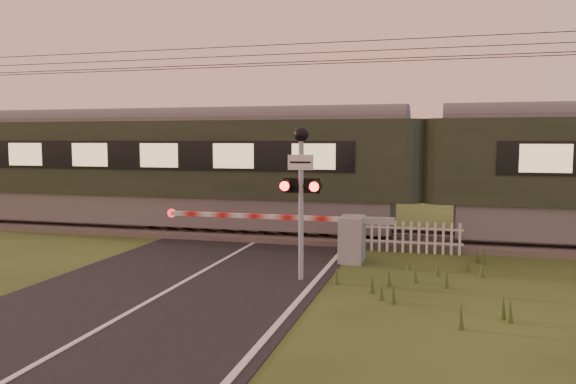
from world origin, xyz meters
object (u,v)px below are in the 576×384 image
(boom_gate, at_px, (343,236))
(crossing_signal, at_px, (301,175))
(picket_fence, at_px, (399,237))
(train, at_px, (424,169))

(boom_gate, bearing_deg, crossing_signal, -104.85)
(boom_gate, xyz_separation_m, picket_fence, (1.31, 1.53, -0.21))
(crossing_signal, bearing_deg, boom_gate, 75.15)
(crossing_signal, bearing_deg, train, 66.10)
(train, relative_size, picket_fence, 12.10)
(train, bearing_deg, picket_fence, -107.52)
(train, relative_size, boom_gate, 6.68)
(crossing_signal, bearing_deg, picket_fence, 63.05)
(crossing_signal, relative_size, picket_fence, 0.99)
(train, bearing_deg, boom_gate, -119.07)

